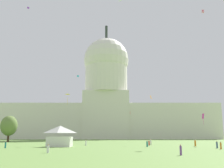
# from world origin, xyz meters

# --- Properties ---
(capitol_building) EXTENTS (144.83, 30.55, 78.30)m
(capitol_building) POSITION_xyz_m (-1.73, 153.01, 24.47)
(capitol_building) COLOR silver
(capitol_building) RESTS_ON ground_plane
(event_tent) EXTENTS (6.64, 4.74, 5.41)m
(event_tent) POSITION_xyz_m (-11.43, 48.55, 2.71)
(event_tent) COLOR white
(event_tent) RESTS_ON ground_plane
(tree_west_far) EXTENTS (7.70, 7.98, 10.77)m
(tree_west_far) POSITION_xyz_m (-40.51, 88.53, 6.61)
(tree_west_far) COLOR #42301E
(tree_west_far) RESTS_ON ground_plane
(person_white_near_tree_east) EXTENTS (0.53, 0.53, 1.70)m
(person_white_near_tree_east) POSITION_xyz_m (13.90, 59.25, 0.77)
(person_white_near_tree_east) COLOR silver
(person_white_near_tree_east) RESTS_ON ground_plane
(person_purple_back_center) EXTENTS (0.46, 0.46, 1.69)m
(person_purple_back_center) POSITION_xyz_m (12.96, 20.72, 0.80)
(person_purple_back_center) COLOR #703D93
(person_purple_back_center) RESTS_ON ground_plane
(person_white_front_center) EXTENTS (0.62, 0.62, 1.49)m
(person_white_front_center) POSITION_xyz_m (-8.99, 25.87, 0.66)
(person_white_front_center) COLOR silver
(person_white_front_center) RESTS_ON ground_plane
(person_white_back_left) EXTENTS (0.60, 0.60, 1.57)m
(person_white_back_left) POSITION_xyz_m (-5.29, 55.53, 0.71)
(person_white_back_left) COLOR silver
(person_white_back_left) RESTS_ON ground_plane
(person_teal_back_right) EXTENTS (0.43, 0.43, 1.54)m
(person_teal_back_right) POSITION_xyz_m (-22.73, 41.58, 0.70)
(person_teal_back_right) COLOR #1E757A
(person_teal_back_right) RESTS_ON ground_plane
(person_orange_front_left) EXTENTS (0.37, 0.37, 1.62)m
(person_orange_front_left) POSITION_xyz_m (26.01, 37.38, 0.76)
(person_orange_front_left) COLOR orange
(person_orange_front_left) RESTS_ON ground_plane
(person_orange_front_right) EXTENTS (0.46, 0.46, 1.77)m
(person_orange_front_right) POSITION_xyz_m (24.67, 50.93, 0.81)
(person_orange_front_right) COLOR orange
(person_orange_front_right) RESTS_ON ground_plane
(person_teal_edge_west) EXTENTS (0.49, 0.49, 1.65)m
(person_teal_edge_west) POSITION_xyz_m (11.28, 47.77, 0.75)
(person_teal_edge_west) COLOR #1E757A
(person_teal_edge_west) RESTS_ON ground_plane
(person_denim_edge_east) EXTENTS (0.54, 0.54, 1.67)m
(person_denim_edge_east) POSITION_xyz_m (26.75, 41.35, 0.76)
(person_denim_edge_east) COLOR #3D5684
(person_denim_edge_east) RESTS_ON ground_plane
(person_red_lawn_far_left) EXTENTS (0.42, 0.42, 1.48)m
(person_red_lawn_far_left) POSITION_xyz_m (12.96, 56.28, 0.67)
(person_red_lawn_far_left) COLOR red
(person_red_lawn_far_left) RESTS_ON ground_plane
(kite_magenta_low) EXTENTS (0.64, 0.65, 3.06)m
(kite_magenta_low) POSITION_xyz_m (27.94, 53.00, 8.00)
(kite_magenta_low) COLOR #D1339E
(kite_cyan_mid) EXTENTS (0.95, 0.34, 0.91)m
(kite_cyan_mid) POSITION_xyz_m (-15.62, 112.63, 33.05)
(kite_cyan_mid) COLOR #33BCDB
(kite_red_low) EXTENTS (0.25, 0.69, 1.45)m
(kite_red_low) POSITION_xyz_m (10.95, 104.17, 13.11)
(kite_red_low) COLOR red
(kite_gold_low) EXTENTS (1.53, 1.21, 3.11)m
(kite_gold_low) POSITION_xyz_m (-11.32, 58.24, 14.93)
(kite_gold_low) COLOR gold
(kite_violet_high) EXTENTS (0.79, 0.62, 0.85)m
(kite_violet_high) POSITION_xyz_m (-31.50, 76.40, 53.16)
(kite_violet_high) COLOR purple
(kite_pink_high) EXTENTS (1.13, 1.07, 1.23)m
(kite_pink_high) POSITION_xyz_m (38.44, 75.70, 51.29)
(kite_pink_high) COLOR pink
(kite_white_high) EXTENTS (1.45, 1.87, 0.44)m
(kite_white_high) POSITION_xyz_m (5.68, 66.46, 50.64)
(kite_white_high) COLOR white
(kite_orange_low) EXTENTS (0.67, 0.95, 1.11)m
(kite_orange_low) POSITION_xyz_m (14.97, 63.76, 15.09)
(kite_orange_low) COLOR orange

